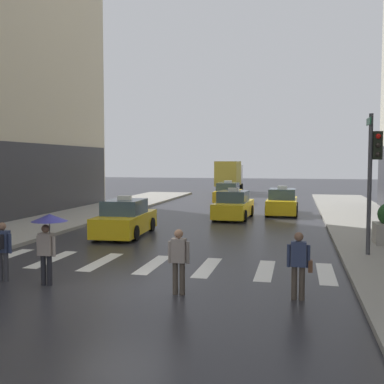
{
  "coord_description": "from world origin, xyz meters",
  "views": [
    {
      "loc": [
        4.5,
        -11.06,
        3.34
      ],
      "look_at": [
        0.16,
        8.0,
        2.04
      ],
      "focal_mm": 43.05,
      "sensor_mm": 36.0,
      "label": 1
    }
  ],
  "objects_px": {
    "taxi_fourth": "(228,194)",
    "taxi_third": "(282,203)",
    "taxi_lead": "(125,219)",
    "pedestrian_with_backpack": "(2,247)",
    "traffic_light_pole": "(373,164)",
    "box_truck": "(229,176)",
    "taxi_second": "(233,206)",
    "pedestrian_with_umbrella": "(48,230)",
    "pedestrian_plain_coat": "(179,258)",
    "pedestrian_with_handbag": "(299,262)"
  },
  "relations": [
    {
      "from": "taxi_second",
      "to": "pedestrian_with_umbrella",
      "type": "xyz_separation_m",
      "value": [
        -2.88,
        -15.66,
        0.79
      ]
    },
    {
      "from": "taxi_second",
      "to": "box_truck",
      "type": "xyz_separation_m",
      "value": [
        -3.32,
        21.28,
        1.13
      ]
    },
    {
      "from": "box_truck",
      "to": "taxi_lead",
      "type": "bearing_deg",
      "value": -91.22
    },
    {
      "from": "taxi_third",
      "to": "pedestrian_with_backpack",
      "type": "height_order",
      "value": "taxi_third"
    },
    {
      "from": "traffic_light_pole",
      "to": "taxi_lead",
      "type": "relative_size",
      "value": 1.04
    },
    {
      "from": "taxi_fourth",
      "to": "pedestrian_plain_coat",
      "type": "distance_m",
      "value": 26.06
    },
    {
      "from": "taxi_second",
      "to": "pedestrian_with_handbag",
      "type": "bearing_deg",
      "value": -76.66
    },
    {
      "from": "taxi_third",
      "to": "box_truck",
      "type": "relative_size",
      "value": 0.6
    },
    {
      "from": "taxi_second",
      "to": "pedestrian_with_handbag",
      "type": "relative_size",
      "value": 2.79
    },
    {
      "from": "traffic_light_pole",
      "to": "taxi_lead",
      "type": "bearing_deg",
      "value": 163.98
    },
    {
      "from": "taxi_fourth",
      "to": "box_truck",
      "type": "height_order",
      "value": "box_truck"
    },
    {
      "from": "pedestrian_with_backpack",
      "to": "taxi_lead",
      "type": "bearing_deg",
      "value": 87.04
    },
    {
      "from": "taxi_lead",
      "to": "traffic_light_pole",
      "type": "bearing_deg",
      "value": -16.02
    },
    {
      "from": "box_truck",
      "to": "pedestrian_plain_coat",
      "type": "height_order",
      "value": "box_truck"
    },
    {
      "from": "taxi_fourth",
      "to": "pedestrian_with_umbrella",
      "type": "xyz_separation_m",
      "value": [
        -1.05,
        -25.88,
        0.79
      ]
    },
    {
      "from": "taxi_lead",
      "to": "pedestrian_with_backpack",
      "type": "xyz_separation_m",
      "value": [
        -0.43,
        -8.3,
        0.25
      ]
    },
    {
      "from": "taxi_lead",
      "to": "taxi_fourth",
      "type": "bearing_deg",
      "value": 83.13
    },
    {
      "from": "traffic_light_pole",
      "to": "pedestrian_with_handbag",
      "type": "bearing_deg",
      "value": -114.49
    },
    {
      "from": "taxi_third",
      "to": "pedestrian_plain_coat",
      "type": "bearing_deg",
      "value": -96.08
    },
    {
      "from": "pedestrian_plain_coat",
      "to": "taxi_fourth",
      "type": "bearing_deg",
      "value": 95.66
    },
    {
      "from": "pedestrian_with_handbag",
      "to": "pedestrian_plain_coat",
      "type": "xyz_separation_m",
      "value": [
        -2.93,
        -0.21,
        0.01
      ]
    },
    {
      "from": "pedestrian_plain_coat",
      "to": "pedestrian_with_umbrella",
      "type": "bearing_deg",
      "value": 179.19
    },
    {
      "from": "traffic_light_pole",
      "to": "box_truck",
      "type": "bearing_deg",
      "value": 106.7
    },
    {
      "from": "pedestrian_with_backpack",
      "to": "taxi_second",
      "type": "bearing_deg",
      "value": 74.35
    },
    {
      "from": "taxi_lead",
      "to": "pedestrian_plain_coat",
      "type": "xyz_separation_m",
      "value": [
        4.68,
        -8.44,
        0.21
      ]
    },
    {
      "from": "traffic_light_pole",
      "to": "taxi_second",
      "type": "bearing_deg",
      "value": 121.04
    },
    {
      "from": "taxi_lead",
      "to": "pedestrian_plain_coat",
      "type": "bearing_deg",
      "value": -61.01
    },
    {
      "from": "taxi_second",
      "to": "pedestrian_with_umbrella",
      "type": "bearing_deg",
      "value": -100.42
    },
    {
      "from": "pedestrian_plain_coat",
      "to": "taxi_lead",
      "type": "bearing_deg",
      "value": 118.99
    },
    {
      "from": "taxi_fourth",
      "to": "pedestrian_with_handbag",
      "type": "relative_size",
      "value": 2.75
    },
    {
      "from": "box_truck",
      "to": "pedestrian_plain_coat",
      "type": "xyz_separation_m",
      "value": [
        4.07,
        -36.98,
        -0.91
      ]
    },
    {
      "from": "taxi_second",
      "to": "pedestrian_with_backpack",
      "type": "height_order",
      "value": "taxi_second"
    },
    {
      "from": "taxi_lead",
      "to": "pedestrian_with_handbag",
      "type": "distance_m",
      "value": 11.21
    },
    {
      "from": "traffic_light_pole",
      "to": "pedestrian_with_umbrella",
      "type": "height_order",
      "value": "traffic_light_pole"
    },
    {
      "from": "traffic_light_pole",
      "to": "taxi_fourth",
      "type": "relative_size",
      "value": 1.06
    },
    {
      "from": "taxi_lead",
      "to": "taxi_fourth",
      "type": "distance_m",
      "value": 17.62
    },
    {
      "from": "taxi_fourth",
      "to": "taxi_third",
      "type": "bearing_deg",
      "value": -58.43
    },
    {
      "from": "traffic_light_pole",
      "to": "taxi_fourth",
      "type": "distance_m",
      "value": 22.01
    },
    {
      "from": "taxi_lead",
      "to": "taxi_fourth",
      "type": "relative_size",
      "value": 1.02
    },
    {
      "from": "taxi_fourth",
      "to": "taxi_lead",
      "type": "bearing_deg",
      "value": -96.87
    },
    {
      "from": "taxi_second",
      "to": "pedestrian_plain_coat",
      "type": "xyz_separation_m",
      "value": [
        0.74,
        -15.71,
        0.21
      ]
    },
    {
      "from": "traffic_light_pole",
      "to": "taxi_second",
      "type": "distance_m",
      "value": 12.12
    },
    {
      "from": "taxi_lead",
      "to": "pedestrian_with_handbag",
      "type": "xyz_separation_m",
      "value": [
        7.61,
        -8.23,
        0.21
      ]
    },
    {
      "from": "taxi_third",
      "to": "pedestrian_with_umbrella",
      "type": "distance_m",
      "value": 19.33
    },
    {
      "from": "taxi_lead",
      "to": "pedestrian_with_backpack",
      "type": "relative_size",
      "value": 2.8
    },
    {
      "from": "taxi_lead",
      "to": "box_truck",
      "type": "height_order",
      "value": "box_truck"
    },
    {
      "from": "box_truck",
      "to": "pedestrian_with_umbrella",
      "type": "distance_m",
      "value": 36.93
    },
    {
      "from": "traffic_light_pole",
      "to": "taxi_third",
      "type": "xyz_separation_m",
      "value": [
        -3.39,
        12.98,
        -2.53
      ]
    },
    {
      "from": "taxi_second",
      "to": "taxi_third",
      "type": "height_order",
      "value": "same"
    },
    {
      "from": "taxi_second",
      "to": "pedestrian_plain_coat",
      "type": "height_order",
      "value": "taxi_second"
    }
  ]
}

